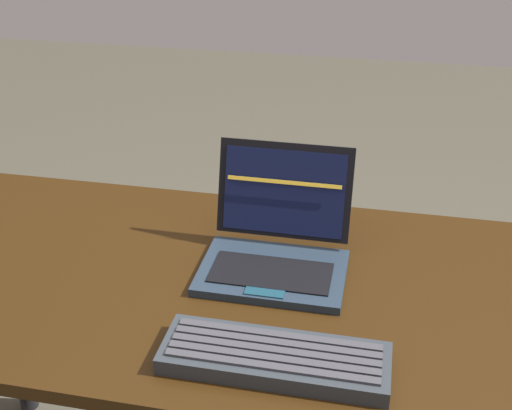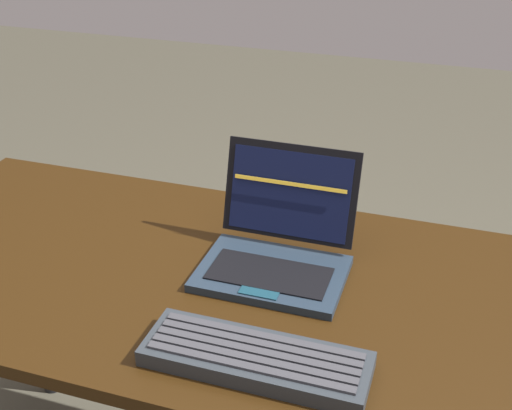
{
  "view_description": "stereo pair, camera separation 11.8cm",
  "coord_description": "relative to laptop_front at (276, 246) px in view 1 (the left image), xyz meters",
  "views": [
    {
      "loc": [
        0.15,
        -0.98,
        1.42
      ],
      "look_at": [
        -0.06,
        0.04,
        0.86
      ],
      "focal_mm": 46.98,
      "sensor_mm": 36.0,
      "label": 1
    },
    {
      "loc": [
        0.26,
        -0.95,
        1.42
      ],
      "look_at": [
        -0.06,
        0.04,
        0.86
      ],
      "focal_mm": 46.98,
      "sensor_mm": 36.0,
      "label": 2
    }
  ],
  "objects": [
    {
      "name": "desk",
      "position": [
        0.03,
        -0.06,
        -0.13
      ],
      "size": [
        1.66,
        0.65,
        0.72
      ],
      "color": "black",
      "rests_on": "ground"
    },
    {
      "name": "laptop_front",
      "position": [
        0.0,
        0.0,
        0.0
      ],
      "size": [
        0.27,
        0.24,
        0.21
      ],
      "color": "#1F2C39",
      "rests_on": "desk"
    },
    {
      "name": "external_keyboard",
      "position": [
        0.05,
        -0.27,
        -0.03
      ],
      "size": [
        0.35,
        0.12,
        0.03
      ],
      "color": "#292F34",
      "rests_on": "desk"
    }
  ]
}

